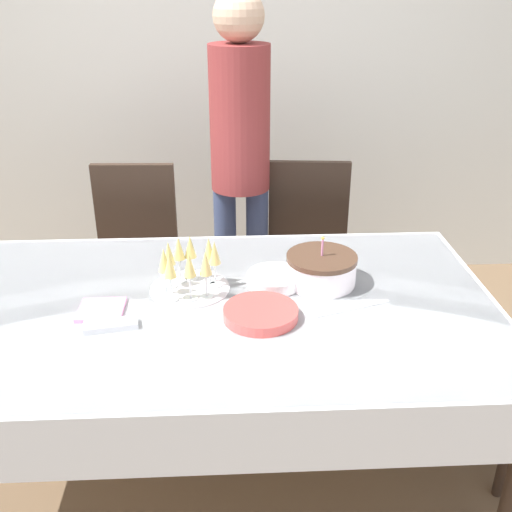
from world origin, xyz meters
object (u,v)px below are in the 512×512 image
champagne_tray (188,265)px  person_standing (240,145)px  dining_chair_far_left (135,255)px  plate_stack_main (261,313)px  birthday_cake (321,269)px  dining_chair_far_right (308,251)px  plate_stack_dessert (275,279)px

champagne_tray → person_standing: bearing=76.5°
dining_chair_far_left → plate_stack_main: bearing=-60.8°
dining_chair_far_left → person_standing: bearing=7.7°
birthday_cake → person_standing: bearing=107.9°
dining_chair_far_left → champagne_tray: bearing=-68.3°
dining_chair_far_left → dining_chair_far_right: same height
birthday_cake → person_standing: 0.91m
dining_chair_far_left → plate_stack_main: 1.17m
dining_chair_far_right → champagne_tray: size_ratio=3.32×
dining_chair_far_left → champagne_tray: dining_chair_far_left is taller
dining_chair_far_right → person_standing: bearing=167.8°
dining_chair_far_right → plate_stack_main: 1.07m
plate_stack_dessert → person_standing: 0.89m
plate_stack_main → plate_stack_dessert: size_ratio=1.22×
dining_chair_far_right → plate_stack_dessert: (-0.23, -0.77, 0.25)m
dining_chair_far_right → person_standing: size_ratio=0.55×
dining_chair_far_left → birthday_cake: dining_chair_far_left is taller
plate_stack_main → plate_stack_dessert: plate_stack_dessert is taller
dining_chair_far_right → champagne_tray: bearing=-124.1°
birthday_cake → person_standing: (-0.27, 0.84, 0.24)m
dining_chair_far_left → champagne_tray: size_ratio=3.32×
birthday_cake → champagne_tray: size_ratio=0.89×
birthday_cake → person_standing: size_ratio=0.15×
birthday_cake → dining_chair_far_right: bearing=85.4°
plate_stack_dessert → person_standing: (-0.10, 0.84, 0.28)m
person_standing → dining_chair_far_right: bearing=-12.2°
birthday_cake → plate_stack_dessert: (-0.17, -0.00, -0.03)m
birthday_cake → champagne_tray: 0.48m
plate_stack_main → plate_stack_dessert: bearing=74.6°
plate_stack_main → champagne_tray: bearing=139.9°
birthday_cake → plate_stack_main: birthday_cake is taller
person_standing → birthday_cake: bearing=-72.1°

